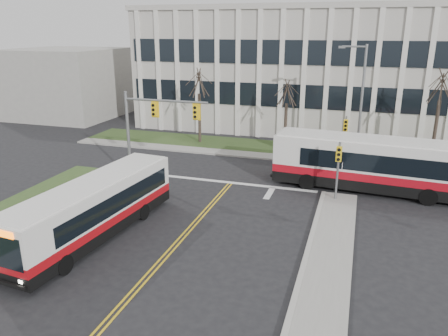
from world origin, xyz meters
TOP-DOWN VIEW (x-y plane):
  - ground at (0.00, 0.00)m, footprint 120.00×120.00m
  - sidewalk_west at (-7.00, -5.00)m, footprint 1.20×26.00m
  - sidewalk_east at (7.50, -5.00)m, footprint 2.00×26.00m
  - sidewalk_cross at (5.00, 15.20)m, footprint 44.00×1.60m
  - building_lawn at (5.00, 18.00)m, footprint 44.00×5.00m
  - office_building at (5.00, 30.00)m, footprint 40.00×16.00m
  - building_annex at (-26.00, 26.00)m, footprint 12.00×12.00m
  - mast_arm_signal at (-5.62, 7.16)m, footprint 6.11×0.38m
  - signal_pole_near at (7.20, 6.90)m, footprint 0.34×0.39m
  - signal_pole_far at (7.20, 15.40)m, footprint 0.34×0.39m
  - streetlight at (8.03, 16.20)m, footprint 2.15×0.25m
  - directory_sign at (2.50, 17.50)m, footprint 1.50×0.12m
  - tree_left at (-6.00, 18.00)m, footprint 1.80×1.80m
  - tree_mid at (2.00, 18.20)m, footprint 1.80×1.80m
  - tree_right at (14.00, 18.00)m, footprint 1.80×1.80m
  - bus_main at (-4.31, -1.83)m, footprint 3.44×11.23m
  - bus_cross at (9.46, 9.50)m, footprint 13.28×3.89m

SIDE VIEW (x-z plane):
  - ground at x=0.00m, z-range 0.00..0.00m
  - building_lawn at x=5.00m, z-range 0.00..0.12m
  - sidewalk_west at x=-7.00m, z-range 0.00..0.14m
  - sidewalk_east at x=7.50m, z-range 0.00..0.14m
  - sidewalk_cross at x=5.00m, z-range 0.00..0.14m
  - directory_sign at x=2.50m, z-range 0.17..2.17m
  - bus_main at x=-4.31m, z-range 0.00..2.95m
  - bus_cross at x=9.46m, z-range 0.00..3.49m
  - signal_pole_near at x=7.20m, z-range 0.60..4.40m
  - signal_pole_far at x=7.20m, z-range 0.60..4.40m
  - building_annex at x=-26.00m, z-range 0.00..8.00m
  - mast_arm_signal at x=-5.62m, z-range 1.16..7.36m
  - tree_mid at x=2.00m, z-range 1.47..8.29m
  - streetlight at x=8.03m, z-range 0.59..9.79m
  - tree_left at x=-6.00m, z-range 1.66..9.36m
  - tree_right at x=14.00m, z-range 1.78..10.03m
  - office_building at x=5.00m, z-range 0.00..12.00m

